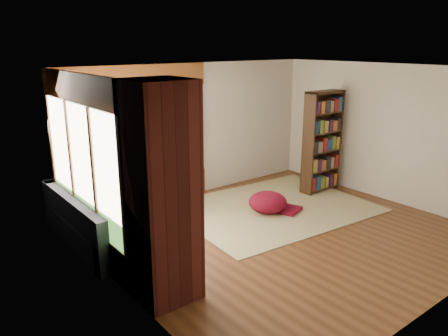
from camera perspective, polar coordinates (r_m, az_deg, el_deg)
floor at (r=7.17m, az=7.73°, el=-8.51°), size 5.50×5.50×0.00m
ceiling at (r=6.54m, az=8.61°, el=12.70°), size 5.50×5.50×0.00m
wall_back at (r=8.60m, az=-3.96°, el=4.89°), size 5.50×0.04×2.60m
wall_left at (r=5.18m, az=-13.49°, el=-3.14°), size 0.04×5.00×2.60m
wall_right at (r=8.89m, az=20.58°, el=4.26°), size 0.04×5.00×2.60m
windows_back at (r=7.97m, az=-11.00°, el=4.10°), size 2.82×0.10×1.90m
windows_left at (r=6.25m, az=-17.96°, el=0.28°), size 0.10×2.62×1.90m
roller_blind at (r=6.94m, az=-20.46°, el=4.98°), size 0.03×0.72×0.90m
brick_chimney at (r=5.03m, az=-8.18°, el=-3.42°), size 0.70×0.70×2.60m
sectional_sofa at (r=7.29m, az=-13.00°, el=-5.79°), size 2.20×2.20×0.80m
area_rug at (r=8.21m, az=6.36°, el=-5.13°), size 3.68×2.93×0.01m
bookshelf at (r=9.04m, az=12.72°, el=3.33°), size 0.88×0.29×2.06m
pouf at (r=7.95m, az=5.74°, el=-4.37°), size 0.74×0.74×0.37m
dog_tan at (r=7.04m, az=-12.81°, el=-2.28°), size 1.05×0.86×0.51m
dog_brindle at (r=6.61m, az=-10.27°, el=-3.59°), size 0.79×0.96×0.47m
throw_pillows at (r=7.27m, az=-13.47°, el=-1.99°), size 1.98×1.68×0.45m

